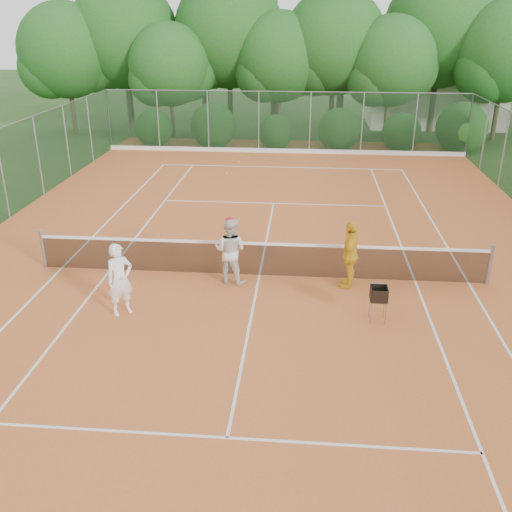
{
  "coord_description": "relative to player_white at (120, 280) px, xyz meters",
  "views": [
    {
      "loc": [
        1.14,
        -13.83,
        6.47
      ],
      "look_at": [
        0.02,
        -1.2,
        1.1
      ],
      "focal_mm": 40.0,
      "sensor_mm": 36.0,
      "label": 1
    }
  ],
  "objects": [
    {
      "name": "player_white",
      "position": [
        0.0,
        0.0,
        0.0
      ],
      "size": [
        0.74,
        0.73,
        1.73
      ],
      "primitive_type": "imported",
      "rotation": [
        0.0,
        0.0,
        0.73
      ],
      "color": "white",
      "rests_on": "clay_court"
    },
    {
      "name": "clay_court",
      "position": [
        3.02,
        2.34,
        -0.87
      ],
      "size": [
        18.0,
        36.0,
        0.02
      ],
      "primitive_type": "cube",
      "color": "#CB672E",
      "rests_on": "ground"
    },
    {
      "name": "club_building",
      "position": [
        12.02,
        26.34,
        0.62
      ],
      "size": [
        8.0,
        5.0,
        3.0
      ],
      "primitive_type": "cube",
      "color": "beige",
      "rests_on": "ground"
    },
    {
      "name": "ground",
      "position": [
        3.02,
        2.34,
        -0.88
      ],
      "size": [
        120.0,
        120.0,
        0.0
      ],
      "primitive_type": "plane",
      "color": "#254719",
      "rests_on": "ground"
    },
    {
      "name": "player_yellow",
      "position": [
        5.35,
        1.91,
        0.02
      ],
      "size": [
        0.69,
        1.12,
        1.77
      ],
      "primitive_type": "imported",
      "rotation": [
        0.0,
        0.0,
        -1.83
      ],
      "color": "gold",
      "rests_on": "clay_court"
    },
    {
      "name": "ball_hopper",
      "position": [
        5.89,
        0.15,
        -0.2
      ],
      "size": [
        0.37,
        0.37,
        0.84
      ],
      "rotation": [
        0.0,
        0.0,
        -0.42
      ],
      "color": "gray",
      "rests_on": "clay_court"
    },
    {
      "name": "player_center_grp",
      "position": [
        2.3,
        1.92,
        0.02
      ],
      "size": [
        0.99,
        0.85,
        1.78
      ],
      "color": "silver",
      "rests_on": "clay_court"
    },
    {
      "name": "stray_ball_c",
      "position": [
        8.3,
        11.24,
        -0.83
      ],
      "size": [
        0.07,
        0.07,
        0.07
      ],
      "primitive_type": "sphere",
      "color": "yellow",
      "rests_on": "clay_court"
    },
    {
      "name": "tropical_treeline",
      "position": [
        4.45,
        22.57,
        4.23
      ],
      "size": [
        32.1,
        8.49,
        15.03
      ],
      "color": "brown",
      "rests_on": "ground"
    },
    {
      "name": "stray_ball_a",
      "position": [
        0.7,
        12.76,
        -0.83
      ],
      "size": [
        0.07,
        0.07,
        0.07
      ],
      "primitive_type": "sphere",
      "color": "gold",
      "rests_on": "clay_court"
    },
    {
      "name": "court_markings",
      "position": [
        3.02,
        2.34,
        -0.86
      ],
      "size": [
        11.03,
        23.83,
        0.01
      ],
      "color": "white",
      "rests_on": "clay_court"
    },
    {
      "name": "stray_ball_b",
      "position": [
        1.0,
        14.95,
        -0.83
      ],
      "size": [
        0.07,
        0.07,
        0.07
      ],
      "primitive_type": "sphere",
      "color": "#C5D932",
      "rests_on": "clay_court"
    },
    {
      "name": "tennis_net",
      "position": [
        3.02,
        2.34,
        -0.35
      ],
      "size": [
        11.97,
        0.1,
        1.1
      ],
      "color": "gray",
      "rests_on": "clay_court"
    },
    {
      "name": "fence_back",
      "position": [
        3.02,
        17.34,
        0.64
      ],
      "size": [
        18.07,
        0.07,
        3.0
      ],
      "color": "#19381E",
      "rests_on": "clay_court"
    }
  ]
}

